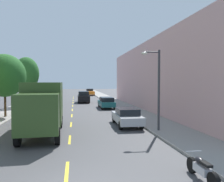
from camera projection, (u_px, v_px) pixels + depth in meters
ground_plane at (73, 104)px, 36.48m from camera, size 160.00×160.00×0.00m
sidewalk_left at (24, 105)px, 33.35m from camera, size 3.20×120.00×0.14m
sidewalk_right at (118, 104)px, 35.65m from camera, size 3.20×120.00×0.14m
lane_centerline_dashes at (73, 108)px, 31.05m from camera, size 0.14×47.20×0.01m
apartment_block_opposite at (181, 77)px, 28.68m from camera, size 10.00×36.00×8.37m
street_tree_second at (5, 76)px, 21.98m from camera, size 3.98×3.98×6.09m
street_tree_third at (26, 74)px, 31.81m from camera, size 3.48×3.48×6.89m
street_lamp at (156, 83)px, 15.68m from camera, size 1.35×0.28×5.59m
delivery_box_truck at (44, 104)px, 15.70m from camera, size 2.63×8.06×3.48m
parked_sedan_burgundy at (36, 105)px, 27.05m from camera, size 1.89×4.53×1.43m
parked_pickup_orange at (90, 92)px, 60.22m from camera, size 2.15×5.35×1.73m
parked_wagon_teal at (106, 102)px, 30.37m from camera, size 1.85×4.71×1.50m
parked_sedan_silver at (127, 116)px, 18.17m from camera, size 1.84×4.52×1.43m
parked_wagon_navy at (57, 93)px, 58.76m from camera, size 1.86×4.72×1.50m
parked_hatchback_red at (44, 100)px, 35.34m from camera, size 1.77×4.01×1.50m
moving_black_sedan at (84, 97)px, 38.90m from camera, size 1.95×4.80×1.93m
parked_motorcycle at (202, 169)px, 8.01m from camera, size 0.62×2.05×0.90m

